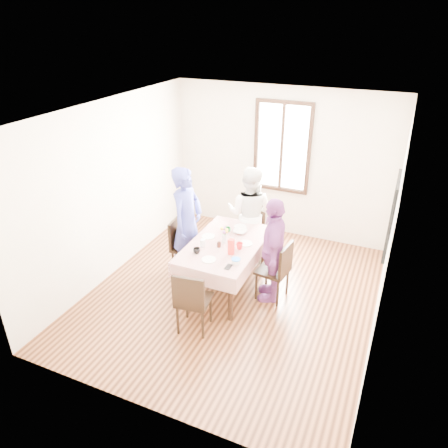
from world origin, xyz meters
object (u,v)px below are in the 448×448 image
(person_far, at_px, (250,213))
(person_left, at_px, (187,223))
(chair_far, at_px, (249,232))
(chair_near, at_px, (194,300))
(dining_table, at_px, (225,266))
(chair_left, at_px, (187,247))
(chair_right, at_px, (273,270))
(person_right, at_px, (273,250))

(person_far, bearing_deg, person_left, 48.37)
(chair_far, distance_m, chair_near, 2.05)
(dining_table, height_order, chair_near, chair_near)
(chair_left, bearing_deg, person_left, 85.70)
(chair_right, height_order, person_left, person_left)
(chair_right, distance_m, chair_near, 1.29)
(person_far, xyz_separation_m, person_right, (0.70, -0.96, -0.02))
(chair_left, xyz_separation_m, person_right, (1.43, -0.09, 0.33))
(person_far, bearing_deg, chair_far, -92.50)
(dining_table, height_order, chair_left, chair_left)
(dining_table, bearing_deg, person_left, 168.79)
(chair_far, height_order, person_far, person_far)
(person_right, bearing_deg, chair_far, -159.99)
(chair_near, bearing_deg, chair_far, 82.00)
(chair_far, bearing_deg, chair_right, 124.80)
(dining_table, distance_m, chair_left, 0.74)
(chair_left, xyz_separation_m, chair_near, (0.72, -1.16, 0.00))
(dining_table, xyz_separation_m, chair_far, (0.00, 1.02, 0.08))
(dining_table, distance_m, chair_near, 1.03)
(person_left, distance_m, person_right, 1.41)
(person_left, height_order, person_right, person_left)
(chair_near, bearing_deg, person_right, 48.66)
(chair_far, relative_size, person_left, 0.51)
(chair_near, relative_size, person_far, 0.56)
(chair_near, distance_m, person_far, 2.06)
(chair_near, bearing_deg, person_far, 82.00)
(chair_near, relative_size, person_right, 0.58)
(person_far, bearing_deg, chair_left, 47.61)
(person_far, bearing_deg, dining_table, 87.50)
(dining_table, relative_size, person_right, 0.94)
(person_left, xyz_separation_m, person_far, (0.70, 0.86, -0.08))
(chair_right, bearing_deg, chair_far, 43.72)
(dining_table, bearing_deg, chair_far, 90.00)
(dining_table, bearing_deg, person_right, 3.78)
(chair_near, bearing_deg, dining_table, 82.00)
(person_right, bearing_deg, chair_near, -49.10)
(dining_table, distance_m, chair_right, 0.73)
(chair_right, distance_m, chair_far, 1.21)
(dining_table, xyz_separation_m, chair_near, (0.00, -1.02, 0.08))
(chair_near, height_order, person_right, person_right)
(chair_left, distance_m, person_left, 0.43)
(chair_right, xyz_separation_m, chair_far, (-0.72, 0.98, 0.00))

